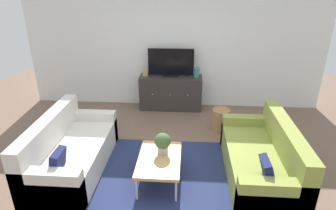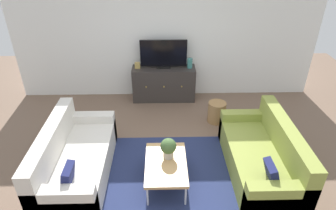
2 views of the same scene
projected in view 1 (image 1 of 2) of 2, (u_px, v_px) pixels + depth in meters
name	position (u px, v px, depth m)	size (l,w,h in m)	color
ground_plane	(165.00, 168.00, 4.42)	(10.00, 10.00, 0.00)	brown
wall_back	(174.00, 45.00, 6.21)	(6.40, 0.12, 2.70)	white
area_rug	(164.00, 174.00, 4.28)	(2.50, 1.90, 0.01)	navy
couch_left_side	(68.00, 153.00, 4.31)	(0.87, 1.86, 0.84)	silver
couch_right_side	(265.00, 161.00, 4.12)	(0.87, 1.86, 0.84)	olive
coffee_table	(159.00, 160.00, 4.02)	(0.59, 0.92, 0.38)	tan
potted_plant	(163.00, 142.00, 4.05)	(0.23, 0.23, 0.31)	#B7B2A8
tv_console	(171.00, 93.00, 6.35)	(1.34, 0.47, 0.73)	#332D2B
flat_screen_tv	(171.00, 63.00, 6.11)	(0.97, 0.16, 0.60)	black
glass_vase	(197.00, 73.00, 6.13)	(0.11, 0.11, 0.21)	teal
mantel_clock	(145.00, 73.00, 6.22)	(0.11, 0.07, 0.13)	tan
wicker_basket	(221.00, 120.00, 5.49)	(0.34, 0.34, 0.41)	#9E7547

